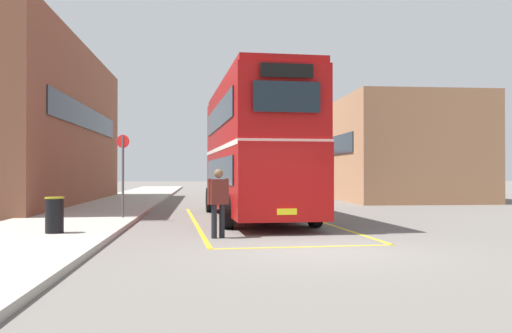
{
  "coord_description": "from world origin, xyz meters",
  "views": [
    {
      "loc": [
        -2.28,
        -11.31,
        1.67
      ],
      "look_at": [
        -0.09,
        11.58,
        1.88
      ],
      "focal_mm": 38.21,
      "sensor_mm": 36.0,
      "label": 1
    }
  ],
  "objects_px": {
    "single_deck_bus": "(277,172)",
    "pedestrian_boarding": "(218,198)",
    "litter_bin": "(55,215)",
    "double_decker_bus": "(254,148)",
    "bus_stop_sign": "(123,168)"
  },
  "relations": [
    {
      "from": "single_deck_bus",
      "to": "pedestrian_boarding",
      "type": "xyz_separation_m",
      "value": [
        -5.09,
        -26.78,
        -0.63
      ]
    },
    {
      "from": "single_deck_bus",
      "to": "litter_bin",
      "type": "distance_m",
      "value": 28.07
    },
    {
      "from": "double_decker_bus",
      "to": "single_deck_bus",
      "type": "height_order",
      "value": "double_decker_bus"
    },
    {
      "from": "double_decker_bus",
      "to": "single_deck_bus",
      "type": "xyz_separation_m",
      "value": [
        3.68,
        21.25,
        -0.87
      ]
    },
    {
      "from": "litter_bin",
      "to": "bus_stop_sign",
      "type": "relative_size",
      "value": 0.32
    },
    {
      "from": "pedestrian_boarding",
      "to": "bus_stop_sign",
      "type": "height_order",
      "value": "bus_stop_sign"
    },
    {
      "from": "litter_bin",
      "to": "single_deck_bus",
      "type": "bearing_deg",
      "value": 70.98
    },
    {
      "from": "single_deck_bus",
      "to": "litter_bin",
      "type": "xyz_separation_m",
      "value": [
        -9.14,
        -26.52,
        -1.05
      ]
    },
    {
      "from": "single_deck_bus",
      "to": "pedestrian_boarding",
      "type": "height_order",
      "value": "single_deck_bus"
    },
    {
      "from": "pedestrian_boarding",
      "to": "single_deck_bus",
      "type": "bearing_deg",
      "value": 79.23
    },
    {
      "from": "single_deck_bus",
      "to": "litter_bin",
      "type": "relative_size",
      "value": 11.35
    },
    {
      "from": "single_deck_bus",
      "to": "litter_bin",
      "type": "height_order",
      "value": "single_deck_bus"
    },
    {
      "from": "bus_stop_sign",
      "to": "pedestrian_boarding",
      "type": "bearing_deg",
      "value": -57.67
    },
    {
      "from": "litter_bin",
      "to": "bus_stop_sign",
      "type": "xyz_separation_m",
      "value": [
        1.0,
        4.54,
        1.2
      ]
    },
    {
      "from": "single_deck_bus",
      "to": "pedestrian_boarding",
      "type": "relative_size",
      "value": 5.86
    }
  ]
}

